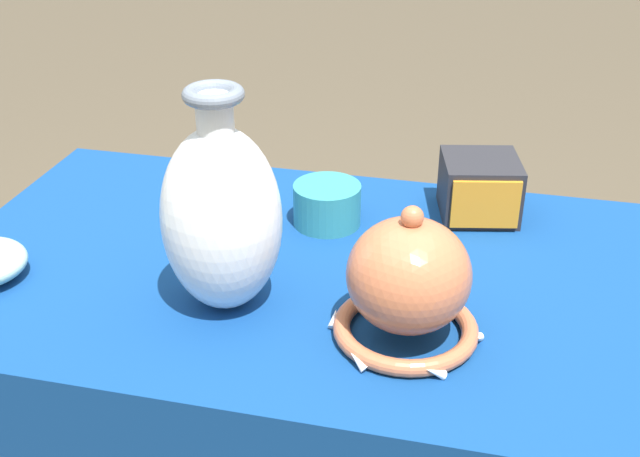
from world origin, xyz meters
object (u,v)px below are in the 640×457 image
vase_tall_bulbous (221,216)px  mosaic_tile_box (480,188)px  vase_dome_bell (408,285)px  pot_squat_teal (327,204)px

vase_tall_bulbous → mosaic_tile_box: size_ratio=2.08×
vase_dome_bell → mosaic_tile_box: (0.07, 0.36, -0.03)m
vase_tall_bulbous → mosaic_tile_box: bearing=47.2°
pot_squat_teal → vase_tall_bulbous: bearing=-107.9°
vase_tall_bulbous → pot_squat_teal: bearing=72.1°
vase_dome_bell → pot_squat_teal: 0.32m
vase_dome_bell → pot_squat_teal: bearing=121.2°
vase_tall_bulbous → mosaic_tile_box: 0.47m
vase_tall_bulbous → mosaic_tile_box: vase_tall_bulbous is taller
pot_squat_teal → mosaic_tile_box: bearing=20.4°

